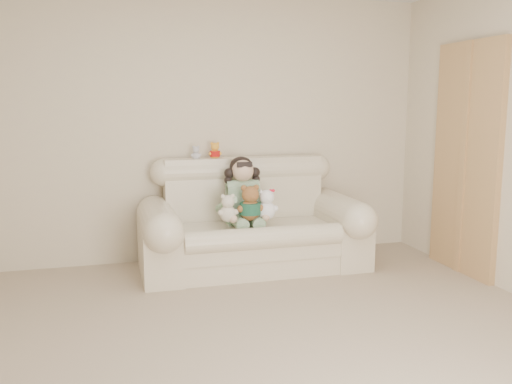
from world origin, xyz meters
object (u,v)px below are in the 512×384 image
object	(u,v)px
brown_teddy	(250,199)
cream_teddy	(228,205)
white_cat	(266,201)
seated_child	(243,190)
sofa	(253,215)

from	to	relation	value
brown_teddy	cream_teddy	xyz separation A→B (m)	(-0.21, 0.01, -0.04)
white_cat	cream_teddy	size ratio (longest dim) A/B	1.14
brown_teddy	cream_teddy	world-z (taller)	brown_teddy
seated_child	brown_teddy	world-z (taller)	seated_child
seated_child	cream_teddy	bearing A→B (deg)	-127.52
cream_teddy	white_cat	bearing A→B (deg)	12.57
seated_child	brown_teddy	distance (m)	0.24
brown_teddy	white_cat	bearing A→B (deg)	-10.02
seated_child	white_cat	world-z (taller)	seated_child
sofa	brown_teddy	world-z (taller)	sofa
sofa	seated_child	bearing A→B (deg)	135.70
seated_child	brown_teddy	xyz separation A→B (m)	(0.01, -0.23, -0.05)
brown_teddy	cream_teddy	bearing A→B (deg)	166.09
cream_teddy	sofa	bearing A→B (deg)	40.24
sofa	cream_teddy	bearing A→B (deg)	-152.21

